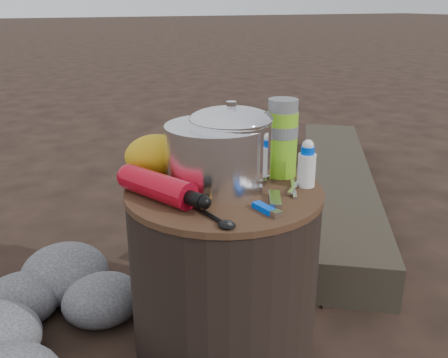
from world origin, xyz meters
name	(u,v)px	position (x,y,z in m)	size (l,w,h in m)	color
ground	(224,338)	(0.00, 0.00, 0.00)	(60.00, 60.00, 0.00)	black
stump	(224,268)	(0.00, 0.00, 0.23)	(0.49, 0.49, 0.45)	black
rock_ring	(63,343)	(-0.42, 0.05, 0.09)	(0.42, 0.92, 0.18)	#5D5D63
log_main	(336,185)	(0.92, 0.70, 0.08)	(0.30, 1.79, 0.15)	#342E24
log_small	(241,208)	(0.42, 0.71, 0.04)	(0.19, 1.06, 0.09)	#342E24
foil_windscreen	(217,155)	(0.00, 0.04, 0.53)	(0.26, 0.26, 0.16)	silver
camping_pot	(231,147)	(0.03, 0.02, 0.56)	(0.20, 0.20, 0.20)	white
fuel_bottle	(158,186)	(-0.17, 0.01, 0.49)	(0.07, 0.27, 0.07)	red
thermos	(282,138)	(0.18, 0.03, 0.56)	(0.08, 0.08, 0.20)	#84D522
travel_mug	(228,144)	(0.09, 0.16, 0.52)	(0.08, 0.08, 0.12)	black
stuff_sack	(155,155)	(-0.12, 0.17, 0.51)	(0.16, 0.13, 0.11)	gold
food_pouch	(194,141)	(0.00, 0.21, 0.52)	(0.11, 0.02, 0.14)	navy
lighter	(264,208)	(0.02, -0.16, 0.46)	(0.02, 0.08, 0.01)	#024CF6
multitool	(275,199)	(0.07, -0.13, 0.46)	(0.03, 0.09, 0.01)	silver
pot_grabber	(294,187)	(0.16, -0.08, 0.46)	(0.03, 0.13, 0.01)	silver
spork	(209,214)	(-0.10, -0.14, 0.46)	(0.03, 0.14, 0.01)	black
squeeze_bottle	(307,166)	(0.20, -0.07, 0.51)	(0.04, 0.04, 0.11)	white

